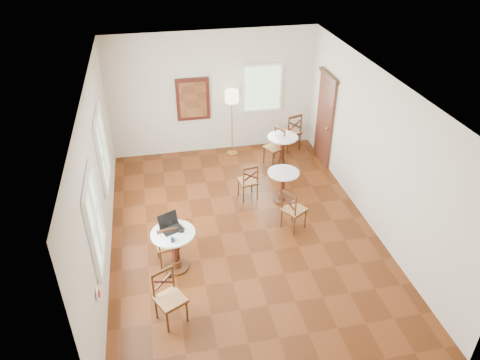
% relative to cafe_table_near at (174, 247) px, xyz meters
% --- Properties ---
extents(ground, '(7.00, 7.00, 0.00)m').
position_rel_cafe_table_near_xyz_m(ground, '(1.36, 0.76, -0.49)').
color(ground, '#5E2A10').
rests_on(ground, ground).
extents(room_shell, '(5.02, 7.02, 3.01)m').
position_rel_cafe_table_near_xyz_m(room_shell, '(1.30, 1.04, 1.40)').
color(room_shell, beige).
rests_on(room_shell, ground).
extents(cafe_table_near, '(0.75, 0.75, 0.79)m').
position_rel_cafe_table_near_xyz_m(cafe_table_near, '(0.00, 0.00, 0.00)').
color(cafe_table_near, '#492712').
rests_on(cafe_table_near, ground).
extents(cafe_table_mid, '(0.66, 0.66, 0.70)m').
position_rel_cafe_table_near_xyz_m(cafe_table_mid, '(2.40, 1.65, -0.05)').
color(cafe_table_mid, '#492712').
rests_on(cafe_table_mid, ground).
extents(cafe_table_back, '(0.71, 0.71, 0.76)m').
position_rel_cafe_table_near_xyz_m(cafe_table_back, '(2.80, 3.12, -0.02)').
color(cafe_table_back, '#492712').
rests_on(cafe_table_back, ground).
extents(chair_near_a, '(0.43, 0.43, 0.85)m').
position_rel_cafe_table_near_xyz_m(chair_near_a, '(-0.11, 0.17, -0.07)').
color(chair_near_a, '#492712').
rests_on(chair_near_a, ground).
extents(chair_near_b, '(0.55, 0.55, 0.90)m').
position_rel_cafe_table_near_xyz_m(chair_near_b, '(-0.17, -1.12, -0.04)').
color(chair_near_b, '#492712').
rests_on(chair_near_b, ground).
extents(chair_mid_a, '(0.44, 0.44, 0.83)m').
position_rel_cafe_table_near_xyz_m(chair_mid_a, '(1.71, 1.90, -0.07)').
color(chair_mid_a, '#492712').
rests_on(chair_mid_a, ground).
extents(chair_mid_b, '(0.55, 0.55, 0.87)m').
position_rel_cafe_table_near_xyz_m(chair_mid_b, '(2.33, 0.70, -0.05)').
color(chair_mid_b, '#492712').
rests_on(chair_mid_b, ground).
extents(chair_back_a, '(0.57, 0.57, 0.99)m').
position_rel_cafe_table_near_xyz_m(chair_back_a, '(3.23, 3.86, 0.00)').
color(chair_back_a, '#492712').
rests_on(chair_back_a, ground).
extents(chair_back_b, '(0.54, 0.54, 0.88)m').
position_rel_cafe_table_near_xyz_m(chair_back_b, '(2.65, 3.23, -0.05)').
color(chair_back_b, '#492712').
rests_on(chair_back_b, ground).
extents(floor_lamp, '(0.32, 0.32, 1.67)m').
position_rel_cafe_table_near_xyz_m(floor_lamp, '(1.74, 3.91, 0.93)').
color(floor_lamp, '#BF8C3F').
rests_on(floor_lamp, ground).
extents(laptop, '(0.44, 0.41, 0.25)m').
position_rel_cafe_table_near_xyz_m(laptop, '(-0.03, 0.14, 0.36)').
color(laptop, black).
rests_on(laptop, cafe_table_near).
extents(mouse, '(0.12, 0.10, 0.04)m').
position_rel_cafe_table_near_xyz_m(mouse, '(0.14, -0.02, 0.32)').
color(mouse, black).
rests_on(mouse, cafe_table_near).
extents(navy_mug, '(0.10, 0.06, 0.08)m').
position_rel_cafe_table_near_xyz_m(navy_mug, '(-0.02, -0.24, 0.34)').
color(navy_mug, '#101736').
rests_on(navy_mug, cafe_table_near).
extents(water_glass, '(0.06, 0.06, 0.10)m').
position_rel_cafe_table_near_xyz_m(water_glass, '(-0.03, 0.16, 0.35)').
color(water_glass, white).
rests_on(water_glass, cafe_table_near).
extents(power_adapter, '(0.09, 0.06, 0.04)m').
position_rel_cafe_table_near_xyz_m(power_adapter, '(-0.14, -0.20, -0.47)').
color(power_adapter, black).
rests_on(power_adapter, ground).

